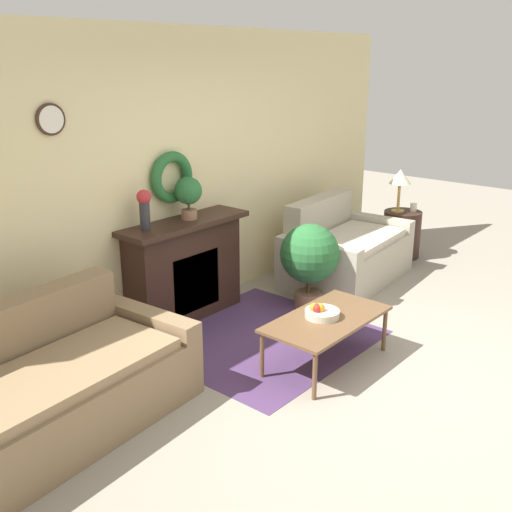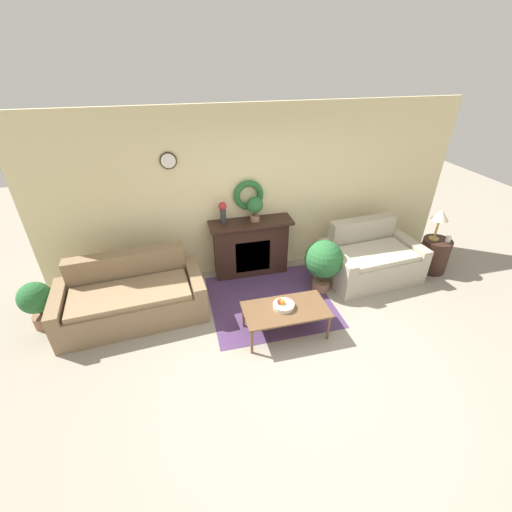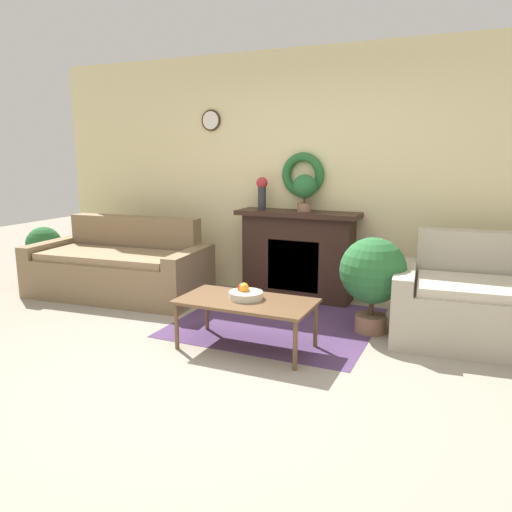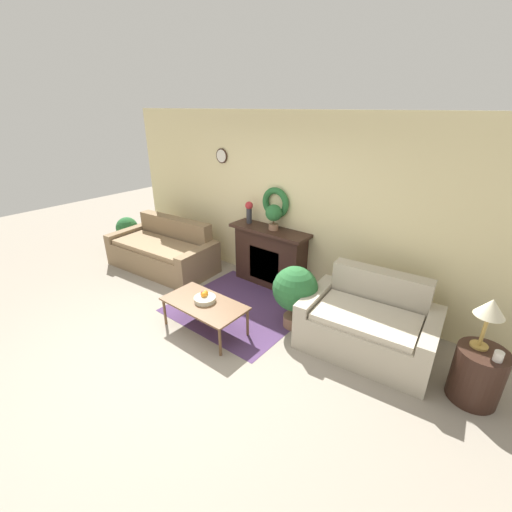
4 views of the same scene
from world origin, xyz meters
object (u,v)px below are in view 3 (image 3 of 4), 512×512
potted_plant_on_mantel (305,189)px  potted_plant_floor_by_couch (44,249)px  coffee_table (246,304)px  fruit_bowl (245,293)px  couch_left (120,268)px  potted_plant_floor_by_loveseat (373,274)px  vase_on_mantel_left (262,191)px  fireplace (298,255)px  loveseat_right (486,305)px

potted_plant_on_mantel → potted_plant_floor_by_couch: 3.33m
coffee_table → fruit_bowl: fruit_bowl is taller
couch_left → potted_plant_floor_by_loveseat: 2.88m
couch_left → coffee_table: (2.00, -0.88, 0.07)m
potted_plant_floor_by_couch → potted_plant_floor_by_loveseat: 4.08m
couch_left → vase_on_mantel_left: (1.46, 0.69, 0.88)m
coffee_table → potted_plant_floor_by_couch: bearing=163.8°
fireplace → potted_plant_on_mantel: 0.73m
coffee_table → potted_plant_on_mantel: bearing=91.3°
coffee_table → vase_on_mantel_left: vase_on_mantel_left is taller
loveseat_right → potted_plant_floor_by_loveseat: (-0.94, -0.18, 0.22)m
potted_plant_floor_by_couch → potted_plant_floor_by_loveseat: bearing=-1.9°
fireplace → vase_on_mantel_left: bearing=179.2°
fruit_bowl → potted_plant_on_mantel: potted_plant_on_mantel is taller
fruit_bowl → potted_plant_floor_by_couch: 3.30m
loveseat_right → fruit_bowl: size_ratio=5.65×
potted_plant_floor_by_loveseat → fruit_bowl: bearing=-139.6°
fireplace → fruit_bowl: (0.08, -1.53, -0.04)m
fireplace → potted_plant_floor_by_loveseat: bearing=-38.3°
coffee_table → potted_plant_on_mantel: size_ratio=2.80×
fruit_bowl → potted_plant_floor_by_couch: potted_plant_floor_by_couch is taller
loveseat_right → potted_plant_floor_by_loveseat: size_ratio=1.84×
potted_plant_floor_by_couch → fireplace: bearing=11.6°
fruit_bowl → potted_plant_on_mantel: bearing=90.2°
potted_plant_on_mantel → potted_plant_floor_by_loveseat: 1.36m
loveseat_right → potted_plant_on_mantel: potted_plant_on_mantel is taller
coffee_table → fireplace: bearing=93.8°
vase_on_mantel_left → potted_plant_on_mantel: size_ratio=0.90×
fruit_bowl → potted_plant_on_mantel: 1.70m
fireplace → fruit_bowl: 1.53m
fruit_bowl → potted_plant_floor_by_couch: (-3.18, 0.89, -0.02)m
couch_left → vase_on_mantel_left: bearing=20.7°
fruit_bowl → coffee_table: bearing=-55.8°
coffee_table → potted_plant_floor_by_couch: size_ratio=1.58×
fireplace → vase_on_mantel_left: size_ratio=3.76×
fireplace → potted_plant_floor_by_loveseat: size_ratio=1.55×
coffee_table → vase_on_mantel_left: (-0.54, 1.57, 0.81)m
loveseat_right → potted_plant_floor_by_couch: bearing=175.5°
fireplace → potted_plant_floor_by_couch: size_ratio=1.91×
couch_left → loveseat_right: bearing=-3.1°
vase_on_mantel_left → coffee_table: bearing=-71.1°
fireplace → potted_plant_on_mantel: (0.07, -0.01, 0.73)m
coffee_table → potted_plant_floor_by_loveseat: size_ratio=1.28×
fireplace → couch_left: size_ratio=0.65×
couch_left → coffee_table: 2.19m
fireplace → loveseat_right: (1.91, -0.58, -0.17)m
fireplace → loveseat_right: bearing=-17.0°
couch_left → loveseat_right: size_ratio=1.28×
fireplace → fruit_bowl: bearing=-87.2°
couch_left → potted_plant_on_mantel: 2.27m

